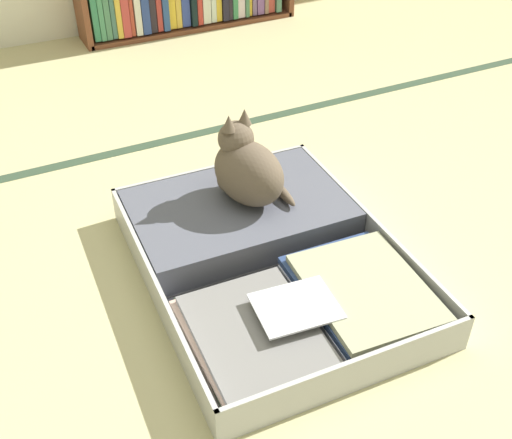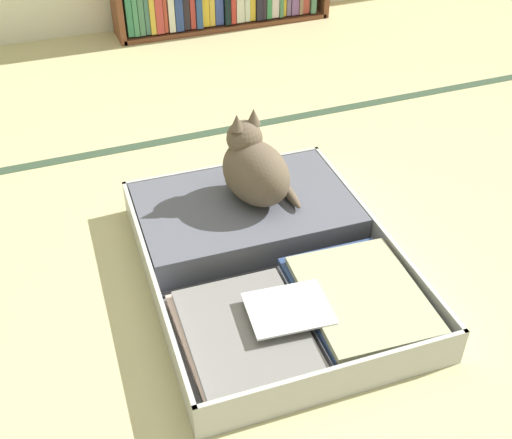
{
  "view_description": "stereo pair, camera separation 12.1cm",
  "coord_description": "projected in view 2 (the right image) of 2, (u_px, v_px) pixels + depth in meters",
  "views": [
    {
      "loc": [
        -0.77,
        -0.97,
        1.25
      ],
      "look_at": [
        -0.17,
        0.25,
        0.22
      ],
      "focal_mm": 44.09,
      "sensor_mm": 36.0,
      "label": 1
    },
    {
      "loc": [
        -0.66,
        -1.02,
        1.25
      ],
      "look_at": [
        -0.17,
        0.25,
        0.22
      ],
      "focal_mm": 44.09,
      "sensor_mm": 36.0,
      "label": 2
    }
  ],
  "objects": [
    {
      "name": "black_cat",
      "position": [
        253.0,
        169.0,
        1.91
      ],
      "size": [
        0.24,
        0.29,
        0.28
      ],
      "color": "brown",
      "rests_on": "open_suitcase"
    },
    {
      "name": "tatami_border",
      "position": [
        219.0,
        131.0,
        2.54
      ],
      "size": [
        4.8,
        0.05,
        0.0
      ],
      "color": "#334733",
      "rests_on": "ground_plane"
    },
    {
      "name": "ground_plane",
      "position": [
        349.0,
        323.0,
        1.7
      ],
      "size": [
        10.0,
        10.0,
        0.0
      ],
      "primitive_type": "plane",
      "color": "#C1B884"
    },
    {
      "name": "open_suitcase",
      "position": [
        267.0,
        253.0,
        1.86
      ],
      "size": [
        0.72,
        0.95,
        0.12
      ],
      "color": "#B5B6B4",
      "rests_on": "ground_plane"
    }
  ]
}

